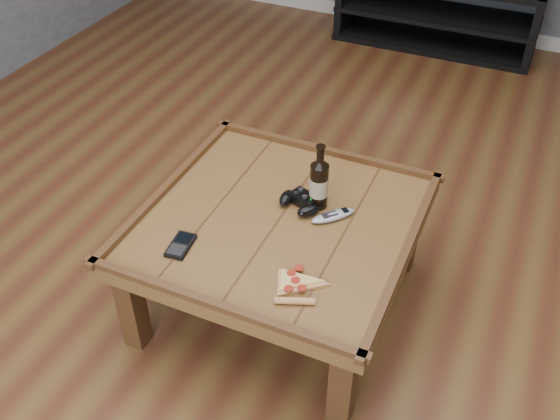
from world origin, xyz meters
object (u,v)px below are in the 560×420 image
at_px(coffee_table, 279,231).
at_px(remote_control, 333,216).
at_px(game_controller, 300,202).
at_px(smartphone, 181,245).
at_px(pizza_slice, 295,285).
at_px(beer_bottle, 319,182).
at_px(media_console, 437,12).

relative_size(coffee_table, remote_control, 6.10).
height_order(game_controller, remote_control, game_controller).
bearing_deg(smartphone, pizza_slice, -7.92).
distance_m(game_controller, smartphone, 0.49).
distance_m(coffee_table, smartphone, 0.39).
relative_size(beer_bottle, game_controller, 1.51).
relative_size(media_console, remote_control, 8.30).
relative_size(beer_bottle, remote_control, 1.63).
relative_size(smartphone, remote_control, 0.82).
height_order(coffee_table, media_console, media_console).
height_order(media_console, remote_control, media_console).
relative_size(beer_bottle, pizza_slice, 1.01).
distance_m(coffee_table, beer_bottle, 0.24).
height_order(coffee_table, smartphone, coffee_table).
bearing_deg(smartphone, remote_control, 33.62).
bearing_deg(game_controller, beer_bottle, 51.00).
relative_size(game_controller, pizza_slice, 0.67).
bearing_deg(coffee_table, beer_bottle, 52.43).
bearing_deg(beer_bottle, game_controller, -148.61).
height_order(media_console, smartphone, media_console).
xyz_separation_m(media_console, remote_control, (0.18, -2.66, 0.22)).
distance_m(beer_bottle, remote_control, 0.14).
distance_m(pizza_slice, smartphone, 0.45).
bearing_deg(beer_bottle, pizza_slice, -78.52).
xyz_separation_m(game_controller, smartphone, (-0.30, -0.38, -0.02)).
height_order(beer_bottle, game_controller, beer_bottle).
xyz_separation_m(coffee_table, beer_bottle, (0.10, 0.13, 0.17)).
distance_m(beer_bottle, smartphone, 0.56).
height_order(coffee_table, pizza_slice, same).
relative_size(coffee_table, beer_bottle, 3.75).
height_order(beer_bottle, remote_control, beer_bottle).
bearing_deg(media_console, remote_control, -86.06).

